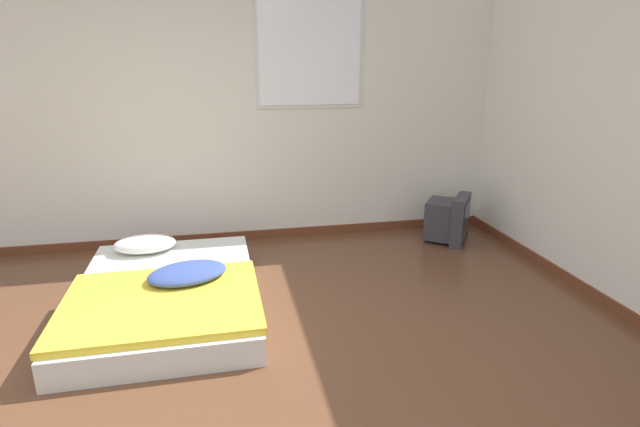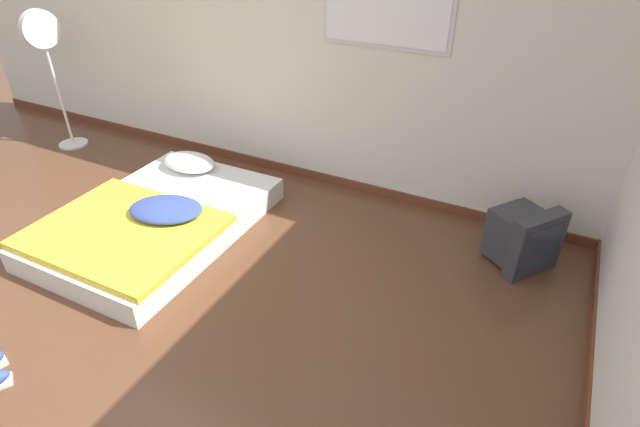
# 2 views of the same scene
# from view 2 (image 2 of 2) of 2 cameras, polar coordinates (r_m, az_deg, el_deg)

# --- Properties ---
(ground_plane) EXTENTS (20.00, 20.00, 0.00)m
(ground_plane) POSITION_cam_2_polar(r_m,az_deg,el_deg) (3.56, -26.86, -13.29)
(ground_plane) COLOR brown
(wall_back) EXTENTS (8.19, 0.08, 2.60)m
(wall_back) POSITION_cam_2_polar(r_m,az_deg,el_deg) (4.62, -4.71, 19.34)
(wall_back) COLOR silver
(wall_back) RESTS_ON ground_plane
(mattress_bed) EXTENTS (1.32, 1.87, 0.34)m
(mattress_bed) POSITION_cam_2_polar(r_m,az_deg,el_deg) (4.28, -18.21, -0.57)
(mattress_bed) COLOR silver
(mattress_bed) RESTS_ON ground_plane
(crt_tv) EXTENTS (0.55, 0.55, 0.49)m
(crt_tv) POSITION_cam_2_polar(r_m,az_deg,el_deg) (3.95, 22.15, -2.59)
(crt_tv) COLOR #333338
(crt_tv) RESTS_ON ground_plane
(standing_fan) EXTENTS (0.30, 0.38, 1.43)m
(standing_fan) POSITION_cam_2_polar(r_m,az_deg,el_deg) (5.93, -28.78, 15.95)
(standing_fan) COLOR silver
(standing_fan) RESTS_ON ground_plane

